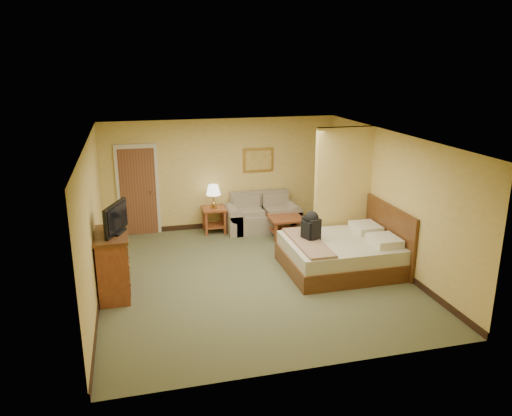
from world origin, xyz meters
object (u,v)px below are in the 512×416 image
object	(u,v)px
coffee_table	(286,223)
bed	(346,253)
dresser	(113,264)
loveseat	(262,218)

from	to	relation	value
coffee_table	bed	world-z (taller)	bed
coffee_table	dresser	xyz separation A→B (m)	(-3.72, -2.08, 0.22)
coffee_table	bed	size ratio (longest dim) A/B	0.34
coffee_table	dresser	bearing A→B (deg)	-150.82
loveseat	dresser	world-z (taller)	dresser
coffee_table	bed	distance (m)	2.10
loveseat	dresser	xyz separation A→B (m)	(-3.35, -2.73, 0.28)
loveseat	bed	distance (m)	2.83
coffee_table	loveseat	bearing A→B (deg)	119.35
loveseat	bed	bearing A→B (deg)	-70.69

